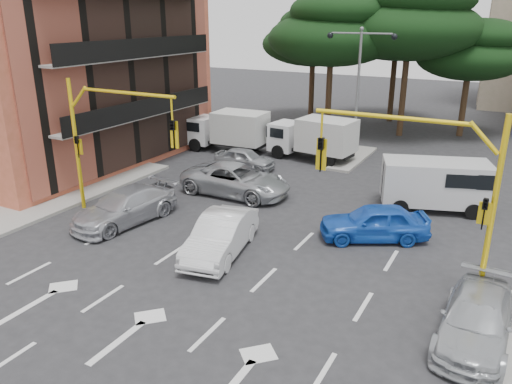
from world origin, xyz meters
TOP-DOWN VIEW (x-y plane):
  - ground at (0.00, 0.00)m, footprint 120.00×120.00m
  - median_strip at (0.00, 16.00)m, footprint 1.40×6.00m
  - apartment_orange at (-17.95, 8.00)m, footprint 15.19×16.15m
  - pine_left_near at (-3.94, 21.96)m, footprint 9.15×9.15m
  - pine_center at (1.06, 23.96)m, footprint 9.98×9.98m
  - pine_left_far at (-6.94, 25.96)m, footprint 8.32×8.32m
  - pine_right at (5.06, 25.96)m, footprint 7.49×7.49m
  - pine_back at (-0.94, 28.96)m, footprint 9.15×9.15m
  - signal_mast_right at (6.80, 1.99)m, footprint 5.79×0.37m
  - signal_mast_left at (-6.80, 1.99)m, footprint 5.79×0.37m
  - street_lamp_center at (0.00, 16.00)m, footprint 4.16×0.36m
  - car_white_hatch at (-0.36, 1.01)m, footprint 2.44×4.82m
  - car_blue_compact at (4.37, 5.03)m, footprint 4.61×3.55m
  - car_silver_wagon at (-5.65, 1.62)m, footprint 2.76×5.25m
  - car_silver_cross_a at (-3.22, 7.00)m, footprint 5.54×2.55m
  - car_silver_cross_b at (-5.00, 11.03)m, footprint 3.68×1.63m
  - car_silver_parked at (8.70, -0.17)m, footprint 1.94×4.54m
  - van_white at (5.88, 9.61)m, footprint 5.14×3.53m
  - box_truck_a at (-8.01, 14.00)m, footprint 5.57×2.56m
  - box_truck_b at (-2.28, 14.73)m, footprint 5.65×2.88m

SIDE VIEW (x-z plane):
  - ground at x=0.00m, z-range 0.00..0.00m
  - median_strip at x=0.00m, z-range 0.00..0.15m
  - car_silver_cross_b at x=-5.00m, z-range 0.00..1.23m
  - car_silver_parked at x=8.70m, z-range 0.00..1.30m
  - car_silver_wagon at x=-5.65m, z-range 0.00..1.45m
  - car_blue_compact at x=4.37m, z-range 0.00..1.47m
  - car_white_hatch at x=-0.36m, z-range 0.00..1.51m
  - car_silver_cross_a at x=-3.22m, z-range 0.00..1.54m
  - van_white at x=5.88m, z-range 0.00..2.35m
  - box_truck_b at x=-2.28m, z-range 0.00..2.67m
  - box_truck_a at x=-8.01m, z-range 0.00..2.69m
  - signal_mast_right at x=6.80m, z-range 0.88..6.88m
  - signal_mast_left at x=-6.80m, z-range 0.88..6.88m
  - street_lamp_center at x=0.00m, z-range 1.54..9.31m
  - pine_right at x=5.06m, z-range 2.03..10.40m
  - apartment_orange at x=-17.95m, z-range 0.00..13.70m
  - pine_left_far at x=-6.94m, z-range 2.26..11.56m
  - pine_left_near at x=-3.94m, z-range 2.49..12.72m
  - pine_back at x=-0.94m, z-range 2.49..12.72m
  - pine_center at x=1.06m, z-range 2.72..13.88m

